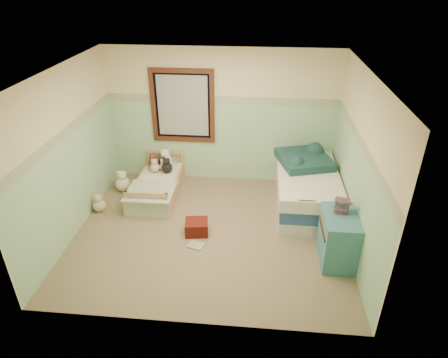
# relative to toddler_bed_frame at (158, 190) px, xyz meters

# --- Properties ---
(floor) EXTENTS (4.20, 3.60, 0.02)m
(floor) POSITION_rel_toddler_bed_frame_xyz_m (1.09, -1.05, -0.10)
(floor) COLOR #735F4C
(floor) RESTS_ON ground
(ceiling) EXTENTS (4.20, 3.60, 0.02)m
(ceiling) POSITION_rel_toddler_bed_frame_xyz_m (1.09, -1.05, 2.42)
(ceiling) COLOR silver
(ceiling) RESTS_ON wall_back
(wall_back) EXTENTS (4.20, 0.04, 2.50)m
(wall_back) POSITION_rel_toddler_bed_frame_xyz_m (1.09, 0.75, 1.16)
(wall_back) COLOR beige
(wall_back) RESTS_ON floor
(wall_front) EXTENTS (4.20, 0.04, 2.50)m
(wall_front) POSITION_rel_toddler_bed_frame_xyz_m (1.09, -2.85, 1.16)
(wall_front) COLOR beige
(wall_front) RESTS_ON floor
(wall_left) EXTENTS (0.04, 3.60, 2.50)m
(wall_left) POSITION_rel_toddler_bed_frame_xyz_m (-1.01, -1.05, 1.16)
(wall_left) COLOR beige
(wall_left) RESTS_ON floor
(wall_right) EXTENTS (0.04, 3.60, 2.50)m
(wall_right) POSITION_rel_toddler_bed_frame_xyz_m (3.19, -1.05, 1.16)
(wall_right) COLOR beige
(wall_right) RESTS_ON floor
(wainscot_mint) EXTENTS (4.20, 0.01, 1.50)m
(wainscot_mint) POSITION_rel_toddler_bed_frame_xyz_m (1.09, 0.74, 0.66)
(wainscot_mint) COLOR #8BCA8F
(wainscot_mint) RESTS_ON floor
(border_strip) EXTENTS (4.20, 0.01, 0.15)m
(border_strip) POSITION_rel_toddler_bed_frame_xyz_m (1.09, 0.74, 1.48)
(border_strip) COLOR slate
(border_strip) RESTS_ON wall_back
(window_frame) EXTENTS (1.16, 0.06, 1.36)m
(window_frame) POSITION_rel_toddler_bed_frame_xyz_m (0.39, 0.71, 1.36)
(window_frame) COLOR #422013
(window_frame) RESTS_ON wall_back
(window_blinds) EXTENTS (0.92, 0.01, 1.12)m
(window_blinds) POSITION_rel_toddler_bed_frame_xyz_m (0.39, 0.72, 1.36)
(window_blinds) COLOR #BABAB6
(window_blinds) RESTS_ON window_frame
(toddler_bed_frame) EXTENTS (0.73, 1.47, 0.19)m
(toddler_bed_frame) POSITION_rel_toddler_bed_frame_xyz_m (0.00, 0.00, 0.00)
(toddler_bed_frame) COLOR tan
(toddler_bed_frame) RESTS_ON floor
(toddler_mattress) EXTENTS (0.67, 1.40, 0.12)m
(toddler_mattress) POSITION_rel_toddler_bed_frame_xyz_m (0.00, 0.00, 0.15)
(toddler_mattress) COLOR silver
(toddler_mattress) RESTS_ON toddler_bed_frame
(patchwork_quilt) EXTENTS (0.80, 0.73, 0.03)m
(patchwork_quilt) POSITION_rel_toddler_bed_frame_xyz_m (0.00, -0.46, 0.23)
(patchwork_quilt) COLOR #7890B3
(patchwork_quilt) RESTS_ON toddler_mattress
(plush_bed_brown) EXTENTS (0.20, 0.20, 0.20)m
(plush_bed_brown) POSITION_rel_toddler_bed_frame_xyz_m (-0.15, 0.50, 0.31)
(plush_bed_brown) COLOR brown
(plush_bed_brown) RESTS_ON toddler_mattress
(plush_bed_white) EXTENTS (0.25, 0.25, 0.25)m
(plush_bed_white) POSITION_rel_toddler_bed_frame_xyz_m (0.05, 0.50, 0.34)
(plush_bed_white) COLOR white
(plush_bed_white) RESTS_ON toddler_mattress
(plush_bed_tan) EXTENTS (0.18, 0.18, 0.18)m
(plush_bed_tan) POSITION_rel_toddler_bed_frame_xyz_m (-0.10, 0.28, 0.30)
(plush_bed_tan) COLOR beige
(plush_bed_tan) RESTS_ON toddler_mattress
(plush_bed_dark) EXTENTS (0.20, 0.20, 0.20)m
(plush_bed_dark) POSITION_rel_toddler_bed_frame_xyz_m (0.13, 0.28, 0.31)
(plush_bed_dark) COLOR black
(plush_bed_dark) RESTS_ON toddler_mattress
(plush_floor_cream) EXTENTS (0.27, 0.27, 0.27)m
(plush_floor_cream) POSITION_rel_toddler_bed_frame_xyz_m (-0.67, 0.07, 0.04)
(plush_floor_cream) COLOR beige
(plush_floor_cream) RESTS_ON floor
(plush_floor_tan) EXTENTS (0.22, 0.22, 0.22)m
(plush_floor_tan) POSITION_rel_toddler_bed_frame_xyz_m (-0.86, -0.64, 0.01)
(plush_floor_tan) COLOR beige
(plush_floor_tan) RESTS_ON floor
(twin_bed_frame) EXTENTS (0.97, 1.93, 0.22)m
(twin_bed_frame) POSITION_rel_toddler_bed_frame_xyz_m (2.64, -0.10, 0.02)
(twin_bed_frame) COLOR silver
(twin_bed_frame) RESTS_ON floor
(twin_boxspring) EXTENTS (0.97, 1.93, 0.22)m
(twin_boxspring) POSITION_rel_toddler_bed_frame_xyz_m (2.64, -0.10, 0.24)
(twin_boxspring) COLOR navy
(twin_boxspring) RESTS_ON twin_bed_frame
(twin_mattress) EXTENTS (1.00, 1.97, 0.22)m
(twin_mattress) POSITION_rel_toddler_bed_frame_xyz_m (2.64, -0.10, 0.46)
(twin_mattress) COLOR #F0E7CF
(twin_mattress) RESTS_ON twin_boxspring
(teal_blanket) EXTENTS (1.03, 1.07, 0.14)m
(teal_blanket) POSITION_rel_toddler_bed_frame_xyz_m (2.59, 0.20, 0.64)
(teal_blanket) COLOR #0F2D2D
(teal_blanket) RESTS_ON twin_mattress
(dresser) EXTENTS (0.46, 0.74, 0.74)m
(dresser) POSITION_rel_toddler_bed_frame_xyz_m (2.95, -1.53, 0.27)
(dresser) COLOR teal
(dresser) RESTS_ON floor
(book_stack) EXTENTS (0.21, 0.18, 0.19)m
(book_stack) POSITION_rel_toddler_bed_frame_xyz_m (2.95, -1.41, 0.73)
(book_stack) COLOR brown
(book_stack) RESTS_ON dresser
(red_pillow) EXTENTS (0.39, 0.35, 0.22)m
(red_pillow) POSITION_rel_toddler_bed_frame_xyz_m (0.89, -1.10, 0.02)
(red_pillow) COLOR maroon
(red_pillow) RESTS_ON floor
(floor_book) EXTENTS (0.28, 0.24, 0.02)m
(floor_book) POSITION_rel_toddler_bed_frame_xyz_m (0.93, -1.43, -0.08)
(floor_book) COLOR yellow
(floor_book) RESTS_ON floor
(extra_plush_0) EXTENTS (0.17, 0.17, 0.17)m
(extra_plush_0) POSITION_rel_toddler_bed_frame_xyz_m (0.02, 0.40, 0.30)
(extra_plush_0) COLOR black
(extra_plush_0) RESTS_ON toddler_mattress
(extra_plush_1) EXTENTS (0.15, 0.15, 0.15)m
(extra_plush_1) POSITION_rel_toddler_bed_frame_xyz_m (-0.06, 0.37, 0.29)
(extra_plush_1) COLOR black
(extra_plush_1) RESTS_ON toddler_mattress
(extra_plush_2) EXTENTS (0.21, 0.21, 0.21)m
(extra_plush_2) POSITION_rel_toddler_bed_frame_xyz_m (-0.16, 0.45, 0.32)
(extra_plush_2) COLOR white
(extra_plush_2) RESTS_ON toddler_mattress
(extra_plush_3) EXTENTS (0.22, 0.22, 0.22)m
(extra_plush_3) POSITION_rel_toddler_bed_frame_xyz_m (-0.16, 0.42, 0.32)
(extra_plush_3) COLOR brown
(extra_plush_3) RESTS_ON toddler_mattress
(extra_plush_4) EXTENTS (0.18, 0.18, 0.18)m
(extra_plush_4) POSITION_rel_toddler_bed_frame_xyz_m (0.07, 0.53, 0.31)
(extra_plush_4) COLOR white
(extra_plush_4) RESTS_ON toddler_mattress
(extra_plush_5) EXTENTS (0.16, 0.16, 0.16)m
(extra_plush_5) POSITION_rel_toddler_bed_frame_xyz_m (0.04, 0.37, 0.29)
(extra_plush_5) COLOR beige
(extra_plush_5) RESTS_ON toddler_mattress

